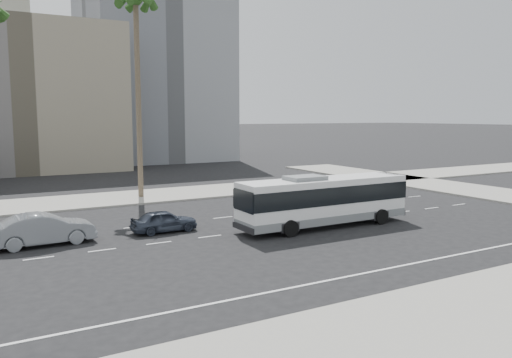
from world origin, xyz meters
TOP-DOWN VIEW (x-y plane):
  - ground at (0.00, 0.00)m, footprint 700.00×700.00m
  - sidewalk_north at (0.00, 15.50)m, footprint 120.00×7.00m
  - midrise_beige_west at (-12.00, 45.00)m, footprint 24.00×18.00m
  - midrise_gray_center at (8.00, 52.00)m, footprint 20.00×20.00m
  - civic_tower at (-2.00, 250.00)m, footprint 42.00×42.00m
  - highrise_right at (45.00, 230.00)m, footprint 26.00×26.00m
  - highrise_far at (70.00, 260.00)m, footprint 22.00×22.00m
  - city_bus at (1.25, -1.04)m, footprint 11.29×2.77m
  - car_a at (-7.84, 2.43)m, footprint 1.58×3.87m
  - car_b at (-14.39, 2.64)m, footprint 2.02×5.23m
  - palm_near at (-5.40, 15.08)m, footprint 5.14×5.14m

SIDE VIEW (x-z plane):
  - ground at x=0.00m, z-range 0.00..0.00m
  - sidewalk_north at x=0.00m, z-range 0.00..0.15m
  - car_a at x=-7.84m, z-range 0.00..1.31m
  - car_b at x=-14.39m, z-range 0.00..1.70m
  - city_bus at x=1.25m, z-range 0.08..3.32m
  - midrise_beige_west at x=-12.00m, z-range 0.00..18.00m
  - midrise_gray_center at x=8.00m, z-range 0.00..26.00m
  - palm_near at x=-5.40m, z-range 7.02..24.30m
  - highrise_far at x=70.00m, z-range 0.00..60.00m
  - highrise_right at x=45.00m, z-range 0.00..70.00m
  - civic_tower at x=-2.00m, z-range -25.67..103.33m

